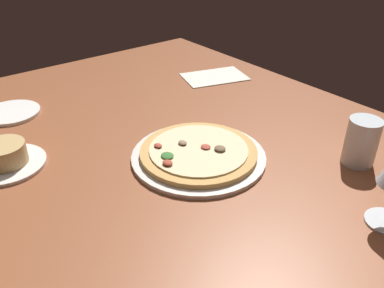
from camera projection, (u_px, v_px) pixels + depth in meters
The scene contains 6 objects.
dining_table at pixel (186, 160), 92.25cm from camera, with size 150.00×110.00×4.00cm, color brown.
pizza_main at pixel (198, 154), 88.56cm from camera, with size 29.95×29.95×3.39cm.
ramekin_on_saucer at pixel (5, 158), 85.50cm from camera, with size 16.49×16.49×5.36cm.
water_glass at pixel (361, 145), 85.44cm from camera, with size 6.90×6.90×10.49cm.
side_plate at pixel (11, 113), 107.90cm from camera, with size 15.22×15.22×0.90cm, color white.
paper_menu at pixel (215, 77), 131.53cm from camera, with size 13.30×20.27×0.30cm, color silver.
Camera 1 is at (-61.53, 46.87, 52.43)cm, focal length 37.25 mm.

